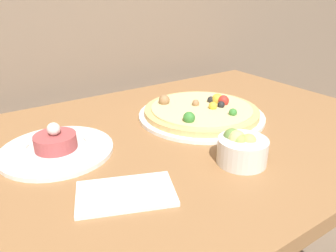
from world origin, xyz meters
TOP-DOWN VIEW (x-y plane):
  - dining_table at (0.00, 0.40)m, footprint 1.14×0.80m
  - pizza_plate at (0.10, 0.45)m, footprint 0.35×0.35m
  - tartare_plate at (-0.30, 0.47)m, footprint 0.25×0.25m
  - small_bowl at (0.01, 0.21)m, footprint 0.10×0.10m
  - napkin at (-0.25, 0.24)m, footprint 0.20×0.16m

SIDE VIEW (x-z plane):
  - dining_table at x=0.00m, z-range 0.26..0.99m
  - napkin at x=-0.25m, z-range 0.73..0.74m
  - tartare_plate at x=-0.30m, z-range 0.71..0.78m
  - pizza_plate at x=0.10m, z-range 0.72..0.78m
  - small_bowl at x=0.01m, z-range 0.73..0.80m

